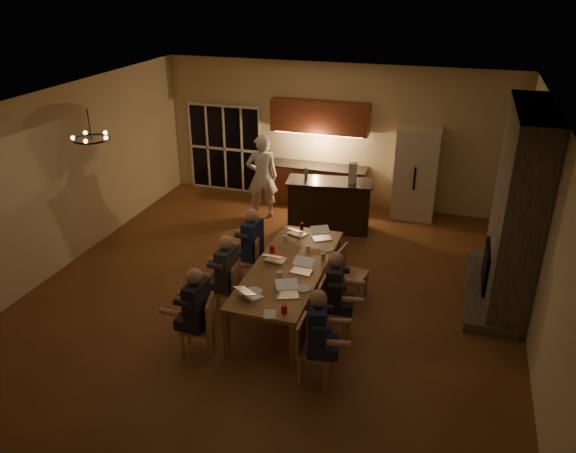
# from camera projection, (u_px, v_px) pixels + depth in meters

# --- Properties ---
(floor) EXTENTS (9.00, 9.00, 0.00)m
(floor) POSITION_uv_depth(u_px,v_px,m) (271.00, 297.00, 9.44)
(floor) COLOR brown
(floor) RESTS_ON ground
(back_wall) EXTENTS (8.00, 0.04, 3.20)m
(back_wall) POSITION_uv_depth(u_px,v_px,m) (335.00, 135.00, 12.69)
(back_wall) COLOR beige
(back_wall) RESTS_ON ground
(left_wall) EXTENTS (0.04, 9.00, 3.20)m
(left_wall) POSITION_uv_depth(u_px,v_px,m) (54.00, 183.00, 9.86)
(left_wall) COLOR beige
(left_wall) RESTS_ON ground
(right_wall) EXTENTS (0.04, 9.00, 3.20)m
(right_wall) POSITION_uv_depth(u_px,v_px,m) (547.00, 243.00, 7.68)
(right_wall) COLOR beige
(right_wall) RESTS_ON ground
(ceiling) EXTENTS (8.00, 9.00, 0.04)m
(ceiling) POSITION_uv_depth(u_px,v_px,m) (269.00, 106.00, 8.09)
(ceiling) COLOR white
(ceiling) RESTS_ON back_wall
(french_doors) EXTENTS (1.86, 0.08, 2.10)m
(french_doors) POSITION_uv_depth(u_px,v_px,m) (225.00, 149.00, 13.61)
(french_doors) COLOR black
(french_doors) RESTS_ON ground
(fireplace) EXTENTS (0.58, 2.50, 3.20)m
(fireplace) POSITION_uv_depth(u_px,v_px,m) (517.00, 208.00, 8.81)
(fireplace) COLOR #63584D
(fireplace) RESTS_ON ground
(kitchenette) EXTENTS (2.24, 0.68, 2.40)m
(kitchenette) POSITION_uv_depth(u_px,v_px,m) (318.00, 155.00, 12.66)
(kitchenette) COLOR #602A1B
(kitchenette) RESTS_ON ground
(refrigerator) EXTENTS (0.90, 0.68, 2.00)m
(refrigerator) POSITION_uv_depth(u_px,v_px,m) (416.00, 173.00, 12.11)
(refrigerator) COLOR beige
(refrigerator) RESTS_ON ground
(dining_table) EXTENTS (1.10, 2.96, 0.75)m
(dining_table) POSITION_uv_depth(u_px,v_px,m) (289.00, 287.00, 9.01)
(dining_table) COLOR #A46C41
(dining_table) RESTS_ON ground
(bar_island) EXTENTS (1.84, 0.92, 1.08)m
(bar_island) POSITION_uv_depth(u_px,v_px,m) (329.00, 205.00, 11.67)
(bar_island) COLOR black
(bar_island) RESTS_ON ground
(chair_left_near) EXTENTS (0.53, 0.53, 0.89)m
(chair_left_near) POSITION_uv_depth(u_px,v_px,m) (197.00, 326.00, 7.89)
(chair_left_near) COLOR tan
(chair_left_near) RESTS_ON ground
(chair_left_mid) EXTENTS (0.49, 0.49, 0.89)m
(chair_left_mid) POSITION_uv_depth(u_px,v_px,m) (224.00, 288.00, 8.83)
(chair_left_mid) COLOR tan
(chair_left_mid) RESTS_ON ground
(chair_left_far) EXTENTS (0.52, 0.52, 0.89)m
(chair_left_far) POSITION_uv_depth(u_px,v_px,m) (247.00, 260.00, 9.68)
(chair_left_far) COLOR tan
(chair_left_far) RESTS_ON ground
(chair_right_near) EXTENTS (0.44, 0.44, 0.89)m
(chair_right_near) POSITION_uv_depth(u_px,v_px,m) (316.00, 351.00, 7.37)
(chair_right_near) COLOR tan
(chair_right_near) RESTS_ON ground
(chair_right_mid) EXTENTS (0.45, 0.45, 0.89)m
(chair_right_mid) POSITION_uv_depth(u_px,v_px,m) (335.00, 309.00, 8.28)
(chair_right_mid) COLOR tan
(chair_right_mid) RESTS_ON ground
(chair_right_far) EXTENTS (0.50, 0.50, 0.89)m
(chair_right_far) POSITION_uv_depth(u_px,v_px,m) (353.00, 274.00, 9.25)
(chair_right_far) COLOR tan
(chair_right_far) RESTS_ON ground
(person_left_near) EXTENTS (0.63, 0.63, 1.38)m
(person_left_near) POSITION_uv_depth(u_px,v_px,m) (197.00, 313.00, 7.76)
(person_left_near) COLOR #25282F
(person_left_near) RESTS_ON ground
(person_right_near) EXTENTS (0.70, 0.70, 1.38)m
(person_right_near) POSITION_uv_depth(u_px,v_px,m) (317.00, 336.00, 7.26)
(person_right_near) COLOR #1C2848
(person_right_near) RESTS_ON ground
(person_left_mid) EXTENTS (0.64, 0.64, 1.38)m
(person_left_mid) POSITION_uv_depth(u_px,v_px,m) (227.00, 276.00, 8.69)
(person_left_mid) COLOR #393F43
(person_left_mid) RESTS_ON ground
(person_right_mid) EXTENTS (0.67, 0.67, 1.38)m
(person_right_mid) POSITION_uv_depth(u_px,v_px,m) (334.00, 294.00, 8.19)
(person_right_mid) COLOR #25282F
(person_right_mid) RESTS_ON ground
(person_left_far) EXTENTS (0.68, 0.68, 1.38)m
(person_left_far) POSITION_uv_depth(u_px,v_px,m) (253.00, 246.00, 9.62)
(person_left_far) COLOR #1C2848
(person_left_far) RESTS_ON ground
(standing_person) EXTENTS (0.80, 0.68, 1.86)m
(standing_person) POSITION_uv_depth(u_px,v_px,m) (262.00, 177.00, 12.12)
(standing_person) COLOR white
(standing_person) RESTS_ON ground
(chandelier) EXTENTS (0.54, 0.54, 0.03)m
(chandelier) POSITION_uv_depth(u_px,v_px,m) (91.00, 139.00, 8.21)
(chandelier) COLOR black
(chandelier) RESTS_ON ceiling
(laptop_a) EXTENTS (0.42, 0.41, 0.23)m
(laptop_a) POSITION_uv_depth(u_px,v_px,m) (251.00, 289.00, 8.00)
(laptop_a) COLOR silver
(laptop_a) RESTS_ON dining_table
(laptop_b) EXTENTS (0.40, 0.38, 0.23)m
(laptop_b) POSITION_uv_depth(u_px,v_px,m) (287.00, 289.00, 8.00)
(laptop_b) COLOR silver
(laptop_b) RESTS_ON dining_table
(laptop_c) EXTENTS (0.34, 0.31, 0.23)m
(laptop_c) POSITION_uv_depth(u_px,v_px,m) (275.00, 254.00, 8.98)
(laptop_c) COLOR silver
(laptop_c) RESTS_ON dining_table
(laptop_d) EXTENTS (0.34, 0.30, 0.23)m
(laptop_d) POSITION_uv_depth(u_px,v_px,m) (301.00, 265.00, 8.63)
(laptop_d) COLOR silver
(laptop_d) RESTS_ON dining_table
(laptop_e) EXTENTS (0.40, 0.38, 0.23)m
(laptop_e) POSITION_uv_depth(u_px,v_px,m) (298.00, 228.00, 9.88)
(laptop_e) COLOR silver
(laptop_e) RESTS_ON dining_table
(laptop_f) EXTENTS (0.42, 0.40, 0.23)m
(laptop_f) POSITION_uv_depth(u_px,v_px,m) (322.00, 233.00, 9.70)
(laptop_f) COLOR silver
(laptop_f) RESTS_ON dining_table
(mug_front) EXTENTS (0.08, 0.08, 0.10)m
(mug_front) POSITION_uv_depth(u_px,v_px,m) (280.00, 275.00, 8.50)
(mug_front) COLOR white
(mug_front) RESTS_ON dining_table
(mug_mid) EXTENTS (0.08, 0.08, 0.10)m
(mug_mid) POSITION_uv_depth(u_px,v_px,m) (308.00, 248.00, 9.30)
(mug_mid) COLOR white
(mug_mid) RESTS_ON dining_table
(mug_back) EXTENTS (0.09, 0.09, 0.10)m
(mug_back) POSITION_uv_depth(u_px,v_px,m) (285.00, 238.00, 9.66)
(mug_back) COLOR white
(mug_back) RESTS_ON dining_table
(redcup_near) EXTENTS (0.08, 0.08, 0.12)m
(redcup_near) POSITION_uv_depth(u_px,v_px,m) (284.00, 309.00, 7.62)
(redcup_near) COLOR #BC0C0C
(redcup_near) RESTS_ON dining_table
(redcup_mid) EXTENTS (0.08, 0.08, 0.12)m
(redcup_mid) POSITION_uv_depth(u_px,v_px,m) (272.00, 249.00, 9.25)
(redcup_mid) COLOR #BC0C0C
(redcup_mid) RESTS_ON dining_table
(can_silver) EXTENTS (0.07, 0.07, 0.12)m
(can_silver) POSITION_uv_depth(u_px,v_px,m) (277.00, 286.00, 8.18)
(can_silver) COLOR #B2B2B7
(can_silver) RESTS_ON dining_table
(can_cola) EXTENTS (0.06, 0.06, 0.12)m
(can_cola) POSITION_uv_depth(u_px,v_px,m) (302.00, 226.00, 10.09)
(can_cola) COLOR #3F0F0C
(can_cola) RESTS_ON dining_table
(can_right) EXTENTS (0.07, 0.07, 0.12)m
(can_right) POSITION_uv_depth(u_px,v_px,m) (323.00, 257.00, 9.01)
(can_right) COLOR #B2B2B7
(can_right) RESTS_ON dining_table
(plate_near) EXTENTS (0.23, 0.23, 0.02)m
(plate_near) POSITION_uv_depth(u_px,v_px,m) (304.00, 288.00, 8.22)
(plate_near) COLOR white
(plate_near) RESTS_ON dining_table
(plate_left) EXTENTS (0.25, 0.25, 0.02)m
(plate_left) POSITION_uv_depth(u_px,v_px,m) (254.00, 291.00, 8.14)
(plate_left) COLOR white
(plate_left) RESTS_ON dining_table
(plate_far) EXTENTS (0.25, 0.25, 0.02)m
(plate_far) POSITION_uv_depth(u_px,v_px,m) (326.00, 249.00, 9.38)
(plate_far) COLOR white
(plate_far) RESTS_ON dining_table
(notepad) EXTENTS (0.21, 0.26, 0.01)m
(notepad) POSITION_uv_depth(u_px,v_px,m) (270.00, 314.00, 7.60)
(notepad) COLOR white
(notepad) RESTS_ON dining_table
(bar_bottle) EXTENTS (0.07, 0.07, 0.24)m
(bar_bottle) POSITION_uv_depth(u_px,v_px,m) (306.00, 173.00, 11.51)
(bar_bottle) COLOR #99999E
(bar_bottle) RESTS_ON bar_island
(bar_blender) EXTENTS (0.15, 0.15, 0.43)m
(bar_blender) POSITION_uv_depth(u_px,v_px,m) (353.00, 173.00, 11.24)
(bar_blender) COLOR silver
(bar_blender) RESTS_ON bar_island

